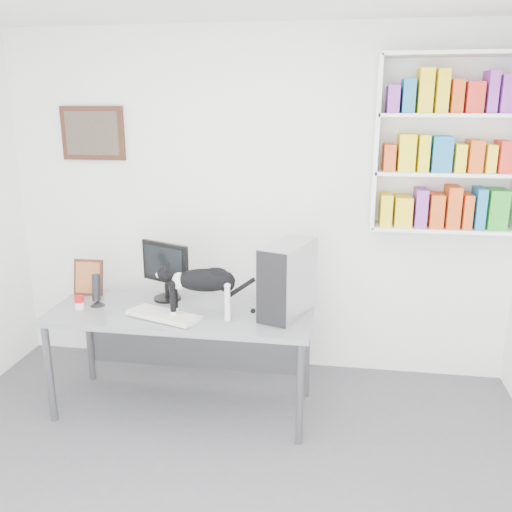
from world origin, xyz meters
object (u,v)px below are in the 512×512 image
Objects in this scene: leaning_print at (88,277)px; cat at (203,293)px; monitor at (166,271)px; pc_tower at (288,279)px; bookshelf at (448,144)px; speaker at (96,290)px; desk at (183,360)px; soup_can at (79,302)px; keyboard at (164,315)px.

cat is (0.96, -0.33, 0.04)m from leaning_print.
monitor is 0.90m from pc_tower.
speaker is (-2.39, -0.67, -0.98)m from bookshelf.
bookshelf reaches higher than monitor.
desk is 0.65m from monitor.
speaker is at bearing 166.26° from cat.
cat is at bearing -30.76° from desk.
leaning_print reaches higher than desk.
monitor is 0.63m from soup_can.
pc_tower is at bearing 11.12° from cat.
speaker is at bearing 36.60° from soup_can.
leaning_print reaches higher than keyboard.
cat is at bearing 26.70° from keyboard.
monitor is at bearing 132.47° from cat.
desk is 0.96m from pc_tower.
bookshelf is 2.50× the size of keyboard.
cat is (0.26, 0.03, 0.16)m from keyboard.
cat reaches higher than soup_can.
pc_tower is (0.81, 0.20, 0.23)m from keyboard.
desk is 3.65× the size of pc_tower.
speaker is at bearing -175.46° from keyboard.
leaning_print is at bearing 155.16° from cat.
leaning_print is 2.96× the size of soup_can.
speaker is (-0.45, -0.20, -0.10)m from monitor.
keyboard is at bearing -178.75° from cat.
monitor is at bearing 26.71° from soup_can.
leaning_print is at bearing -170.08° from bookshelf.
soup_can is at bearing -144.08° from speaker.
bookshelf reaches higher than desk.
keyboard is (-0.08, -0.15, 0.40)m from desk.
bookshelf reaches higher than soup_can.
desk is 0.60m from cat.
cat is (-1.60, -0.78, -0.92)m from bookshelf.
leaning_print is 0.47× the size of cat.
speaker is 0.80m from cat.
monitor is at bearing -1.81° from leaning_print.
monitor is at bearing 129.44° from desk.
bookshelf is 2.85× the size of monitor.
monitor is 4.68× the size of soup_can.
desk is at bearing -0.42° from speaker.
speaker is 0.87× the size of leaning_print.
desk is 0.95m from leaning_print.
pc_tower reaches higher than keyboard.
desk is 3.11× the size of cat.
desk is 19.39× the size of soup_can.
cat is at bearing -17.08° from monitor.
soup_can is at bearing -155.46° from pc_tower.
keyboard is (0.09, -0.34, -0.20)m from monitor.
pc_tower is at bearing 15.36° from monitor.
speaker is (-0.53, 0.14, 0.10)m from keyboard.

